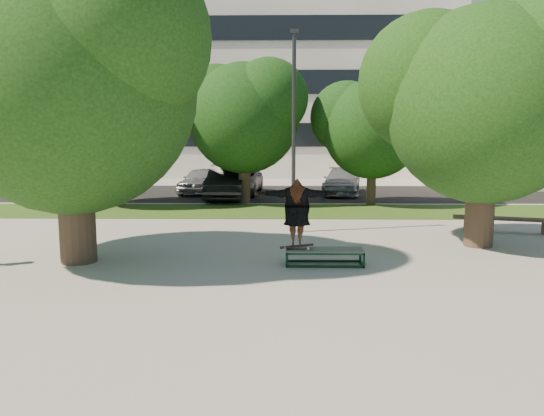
{
  "coord_description": "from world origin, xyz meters",
  "views": [
    {
      "loc": [
        0.63,
        -11.27,
        3.01
      ],
      "look_at": [
        0.42,
        0.6,
        1.37
      ],
      "focal_mm": 35.0,
      "sensor_mm": 36.0,
      "label": 1
    }
  ],
  "objects_px": {
    "car_dark": "(228,182)",
    "car_grey": "(236,181)",
    "bench": "(505,220)",
    "car_silver_b": "(342,182)",
    "grind_box": "(324,257)",
    "tree_left": "(67,73)",
    "car_silver_a": "(201,180)",
    "lamppost": "(294,130)",
    "tree_right": "(482,93)"
  },
  "relations": [
    {
      "from": "car_dark",
      "to": "car_grey",
      "type": "height_order",
      "value": "car_dark"
    },
    {
      "from": "car_dark",
      "to": "car_grey",
      "type": "bearing_deg",
      "value": 85.96
    },
    {
      "from": "lamppost",
      "to": "car_dark",
      "type": "distance_m",
      "value": 9.27
    },
    {
      "from": "tree_right",
      "to": "grind_box",
      "type": "xyz_separation_m",
      "value": [
        -4.28,
        -2.28,
        -3.9
      ]
    },
    {
      "from": "tree_left",
      "to": "lamppost",
      "type": "distance_m",
      "value": 6.7
    },
    {
      "from": "tree_left",
      "to": "bench",
      "type": "distance_m",
      "value": 13.15
    },
    {
      "from": "tree_left",
      "to": "car_silver_a",
      "type": "xyz_separation_m",
      "value": [
        0.79,
        14.78,
        -3.75
      ]
    },
    {
      "from": "bench",
      "to": "car_silver_b",
      "type": "bearing_deg",
      "value": 126.19
    },
    {
      "from": "car_silver_a",
      "to": "car_silver_b",
      "type": "xyz_separation_m",
      "value": [
        7.2,
        -0.24,
        -0.02
      ]
    },
    {
      "from": "car_dark",
      "to": "grind_box",
      "type": "bearing_deg",
      "value": -73.39
    },
    {
      "from": "lamppost",
      "to": "grind_box",
      "type": "distance_m",
      "value": 5.18
    },
    {
      "from": "bench",
      "to": "grind_box",
      "type": "bearing_deg",
      "value": -128.23
    },
    {
      "from": "car_grey",
      "to": "tree_left",
      "type": "bearing_deg",
      "value": -96.05
    },
    {
      "from": "car_dark",
      "to": "tree_left",
      "type": "bearing_deg",
      "value": -99.88
    },
    {
      "from": "car_dark",
      "to": "tree_right",
      "type": "bearing_deg",
      "value": -52.04
    },
    {
      "from": "grind_box",
      "to": "car_silver_b",
      "type": "xyz_separation_m",
      "value": [
        2.07,
        14.83,
        0.46
      ]
    },
    {
      "from": "grind_box",
      "to": "car_grey",
      "type": "xyz_separation_m",
      "value": [
        -3.32,
        14.65,
        0.51
      ]
    },
    {
      "from": "car_silver_a",
      "to": "tree_right",
      "type": "bearing_deg",
      "value": -43.06
    },
    {
      "from": "car_silver_a",
      "to": "car_silver_b",
      "type": "relative_size",
      "value": 0.88
    },
    {
      "from": "car_silver_b",
      "to": "lamppost",
      "type": "bearing_deg",
      "value": -95.65
    },
    {
      "from": "bench",
      "to": "car_dark",
      "type": "relative_size",
      "value": 0.63
    },
    {
      "from": "lamppost",
      "to": "car_dark",
      "type": "bearing_deg",
      "value": 108.63
    },
    {
      "from": "car_grey",
      "to": "car_silver_a",
      "type": "bearing_deg",
      "value": 171.1
    },
    {
      "from": "grind_box",
      "to": "lamppost",
      "type": "bearing_deg",
      "value": 98.63
    },
    {
      "from": "car_grey",
      "to": "car_dark",
      "type": "bearing_deg",
      "value": -91.0
    },
    {
      "from": "tree_left",
      "to": "car_dark",
      "type": "relative_size",
      "value": 1.46
    },
    {
      "from": "grind_box",
      "to": "car_silver_b",
      "type": "relative_size",
      "value": 0.4
    },
    {
      "from": "car_dark",
      "to": "car_silver_b",
      "type": "xyz_separation_m",
      "value": [
        5.57,
        2.14,
        -0.16
      ]
    },
    {
      "from": "car_silver_b",
      "to": "car_silver_a",
      "type": "bearing_deg",
      "value": -173.32
    },
    {
      "from": "car_silver_a",
      "to": "car_silver_b",
      "type": "bearing_deg",
      "value": 8.66
    },
    {
      "from": "car_grey",
      "to": "car_silver_b",
      "type": "xyz_separation_m",
      "value": [
        5.39,
        0.18,
        -0.05
      ]
    },
    {
      "from": "lamppost",
      "to": "grind_box",
      "type": "height_order",
      "value": "lamppost"
    },
    {
      "from": "car_silver_a",
      "to": "car_grey",
      "type": "xyz_separation_m",
      "value": [
        1.81,
        -0.42,
        0.03
      ]
    },
    {
      "from": "tree_left",
      "to": "car_dark",
      "type": "distance_m",
      "value": 13.15
    },
    {
      "from": "grind_box",
      "to": "bench",
      "type": "xyz_separation_m",
      "value": [
        5.94,
        4.27,
        0.2
      ]
    },
    {
      "from": "tree_left",
      "to": "car_grey",
      "type": "xyz_separation_m",
      "value": [
        2.61,
        14.36,
        -3.72
      ]
    },
    {
      "from": "tree_right",
      "to": "lamppost",
      "type": "bearing_deg",
      "value": 158.72
    },
    {
      "from": "car_dark",
      "to": "car_silver_b",
      "type": "height_order",
      "value": "car_dark"
    },
    {
      "from": "lamppost",
      "to": "bench",
      "type": "bearing_deg",
      "value": 0.65
    },
    {
      "from": "tree_left",
      "to": "car_silver_b",
      "type": "distance_m",
      "value": 17.02
    },
    {
      "from": "bench",
      "to": "car_dark",
      "type": "bearing_deg",
      "value": 154.3
    },
    {
      "from": "car_grey",
      "to": "bench",
      "type": "bearing_deg",
      "value": -44.02
    },
    {
      "from": "tree_left",
      "to": "grind_box",
      "type": "relative_size",
      "value": 3.95
    },
    {
      "from": "car_dark",
      "to": "bench",
      "type": "bearing_deg",
      "value": -40.55
    },
    {
      "from": "grind_box",
      "to": "bench",
      "type": "relative_size",
      "value": 0.59
    },
    {
      "from": "tree_left",
      "to": "lamppost",
      "type": "relative_size",
      "value": 1.16
    },
    {
      "from": "car_dark",
      "to": "car_silver_b",
      "type": "bearing_deg",
      "value": 22.18
    },
    {
      "from": "lamppost",
      "to": "bench",
      "type": "xyz_separation_m",
      "value": [
        6.58,
        0.07,
        -2.76
      ]
    },
    {
      "from": "tree_right",
      "to": "car_silver_a",
      "type": "height_order",
      "value": "tree_right"
    },
    {
      "from": "grind_box",
      "to": "car_silver_a",
      "type": "height_order",
      "value": "car_silver_a"
    }
  ]
}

